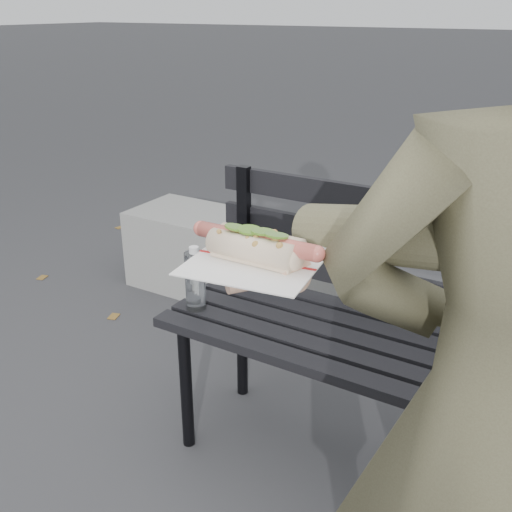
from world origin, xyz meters
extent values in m
cylinder|color=black|center=(-0.62, 0.61, 0.23)|extent=(0.04, 0.04, 0.45)
cylinder|color=black|center=(-0.62, 0.95, 0.23)|extent=(0.04, 0.04, 0.45)
cube|color=black|center=(0.05, 0.60, 0.47)|extent=(1.50, 0.07, 0.03)
cube|color=black|center=(0.05, 0.69, 0.47)|extent=(1.50, 0.07, 0.03)
cube|color=black|center=(0.05, 0.78, 0.47)|extent=(1.50, 0.07, 0.03)
cube|color=black|center=(0.05, 0.87, 0.47)|extent=(1.50, 0.07, 0.03)
cube|color=black|center=(0.05, 0.96, 0.47)|extent=(1.50, 0.07, 0.03)
cube|color=black|center=(-0.62, 0.97, 0.67)|extent=(0.04, 0.03, 0.42)
cube|color=black|center=(0.05, 0.99, 0.57)|extent=(1.50, 0.02, 0.08)
cube|color=black|center=(0.05, 0.99, 0.70)|extent=(1.50, 0.02, 0.08)
cube|color=black|center=(0.05, 0.99, 0.83)|extent=(1.50, 0.02, 0.08)
cylinder|color=white|center=(-0.62, 0.68, 0.57)|extent=(0.06, 0.06, 0.19)
cylinder|color=white|center=(-0.62, 0.68, 0.68)|extent=(0.03, 0.03, 0.02)
cube|color=slate|center=(-1.06, 1.63, 0.20)|extent=(1.20, 0.40, 0.40)
imported|color=#4C4933|center=(0.36, 0.15, 0.79)|extent=(0.68, 0.57, 1.58)
cylinder|color=#4C4933|center=(0.23, 0.13, 1.07)|extent=(0.51, 0.23, 0.19)
cylinder|color=#D8A384|center=(0.02, 0.05, 1.00)|extent=(0.09, 0.08, 0.07)
ellipsoid|color=#D8A384|center=(-0.02, 0.04, 1.00)|extent=(0.10, 0.12, 0.03)
cylinder|color=#D8A384|center=(-0.07, 0.01, 1.00)|extent=(0.05, 0.02, 0.02)
cylinder|color=#D8A384|center=(-0.07, 0.03, 1.00)|extent=(0.05, 0.02, 0.02)
cylinder|color=#D8A384|center=(-0.07, 0.05, 1.00)|extent=(0.05, 0.02, 0.02)
cylinder|color=#D8A384|center=(-0.07, 0.07, 1.00)|extent=(0.05, 0.02, 0.02)
cylinder|color=#D8A384|center=(-0.01, -0.01, 1.00)|extent=(0.04, 0.05, 0.02)
cube|color=white|center=(-0.02, 0.04, 1.02)|extent=(0.21, 0.21, 0.00)
cube|color=#B21E1E|center=(-0.02, 0.04, 1.02)|extent=(0.19, 0.03, 0.00)
cylinder|color=#D25E51|center=(-0.02, 0.04, 1.05)|extent=(0.20, 0.02, 0.02)
sphere|color=#D25E51|center=(-0.12, 0.04, 1.05)|extent=(0.03, 0.02, 0.02)
sphere|color=#D25E51|center=(0.08, 0.04, 1.05)|extent=(0.02, 0.02, 0.02)
sphere|color=#9E6B2D|center=(0.01, 0.06, 1.06)|extent=(0.01, 0.01, 0.01)
sphere|color=#9E6B2D|center=(-0.01, 0.06, 1.06)|extent=(0.01, 0.01, 0.01)
sphere|color=#9E6B2D|center=(-0.01, 0.03, 1.06)|extent=(0.01, 0.01, 0.01)
sphere|color=#9E6B2D|center=(-0.01, 0.04, 1.05)|extent=(0.01, 0.01, 0.01)
sphere|color=#9E6B2D|center=(-0.02, 0.02, 1.06)|extent=(0.01, 0.01, 0.01)
sphere|color=#9E6B2D|center=(-0.07, 0.05, 1.05)|extent=(0.01, 0.01, 0.01)
sphere|color=#9E6B2D|center=(0.00, 0.02, 1.05)|extent=(0.01, 0.01, 0.01)
sphere|color=#9E6B2D|center=(-0.08, 0.05, 1.05)|extent=(0.01, 0.01, 0.01)
sphere|color=#9E6B2D|center=(-0.02, 0.06, 1.05)|extent=(0.01, 0.01, 0.01)
sphere|color=#9E6B2D|center=(0.01, 0.02, 1.05)|extent=(0.01, 0.01, 0.01)
sphere|color=#9E6B2D|center=(-0.01, 0.04, 1.06)|extent=(0.01, 0.01, 0.01)
sphere|color=#9E6B2D|center=(0.01, 0.05, 1.06)|extent=(0.01, 0.01, 0.01)
sphere|color=#9E6B2D|center=(0.04, 0.06, 1.05)|extent=(0.01, 0.01, 0.01)
sphere|color=#9E6B2D|center=(0.02, 0.03, 1.06)|extent=(0.01, 0.01, 0.01)
sphere|color=#9E6B2D|center=(0.00, 0.05, 1.06)|extent=(0.01, 0.01, 0.01)
sphere|color=#9E6B2D|center=(-0.03, 0.04, 1.05)|extent=(0.01, 0.01, 0.01)
sphere|color=#9E6B2D|center=(-0.07, 0.02, 1.06)|extent=(0.01, 0.01, 0.01)
sphere|color=#9E6B2D|center=(-0.01, 0.06, 1.06)|extent=(0.01, 0.01, 0.01)
sphere|color=#9E6B2D|center=(-0.08, 0.03, 1.05)|extent=(0.01, 0.01, 0.01)
sphere|color=#9E6B2D|center=(-0.03, 0.04, 1.05)|extent=(0.01, 0.01, 0.01)
sphere|color=#9E6B2D|center=(-0.07, 0.05, 1.05)|extent=(0.01, 0.01, 0.01)
sphere|color=#9E6B2D|center=(0.04, 0.02, 1.06)|extent=(0.01, 0.01, 0.01)
cylinder|color=#548724|center=(-0.05, 0.04, 1.06)|extent=(0.04, 0.04, 0.01)
cylinder|color=#548724|center=(-0.03, 0.04, 1.06)|extent=(0.04, 0.04, 0.01)
cylinder|color=#548724|center=(0.00, 0.04, 1.06)|extent=(0.04, 0.04, 0.01)
cylinder|color=#548724|center=(0.02, 0.04, 1.06)|extent=(0.04, 0.04, 0.01)
cube|color=brown|center=(-2.11, 1.26, 0.00)|extent=(0.05, 0.07, 0.00)
cube|color=brown|center=(-1.47, 1.13, 0.00)|extent=(0.06, 0.07, 0.00)
cube|color=brown|center=(-1.18, 2.05, 0.00)|extent=(0.05, 0.05, 0.00)
cube|color=brown|center=(0.29, 0.92, 0.00)|extent=(0.06, 0.07, 0.00)
cube|color=brown|center=(-2.30, 2.07, 0.00)|extent=(0.05, 0.06, 0.00)
camera|label=1|loc=(0.41, -0.67, 1.37)|focal=42.00mm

